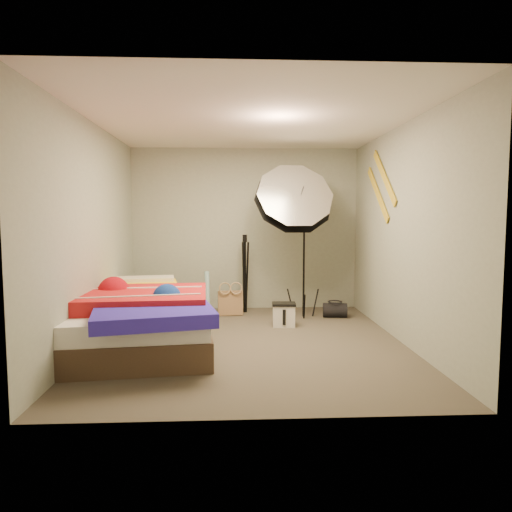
{
  "coord_description": "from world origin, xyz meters",
  "views": [
    {
      "loc": [
        -0.18,
        -5.15,
        1.45
      ],
      "look_at": [
        0.1,
        0.6,
        0.95
      ],
      "focal_mm": 32.0,
      "sensor_mm": 36.0,
      "label": 1
    }
  ],
  "objects": [
    {
      "name": "duffel_bag",
      "position": [
        1.27,
        1.26,
        0.1
      ],
      "size": [
        0.37,
        0.26,
        0.21
      ],
      "primitive_type": "cylinder",
      "rotation": [
        0.0,
        1.57,
        -0.15
      ],
      "color": "black",
      "rests_on": "floor"
    },
    {
      "name": "camera_tripod",
      "position": [
        -0.01,
        1.68,
        0.68
      ],
      "size": [
        0.07,
        0.07,
        1.18
      ],
      "color": "black",
      "rests_on": "floor"
    },
    {
      "name": "bed",
      "position": [
        -1.25,
        -0.05,
        0.33
      ],
      "size": [
        1.86,
        2.53,
        0.65
      ],
      "color": "#493528",
      "rests_on": "floor"
    },
    {
      "name": "tote_bag",
      "position": [
        -0.24,
        1.48,
        0.18
      ],
      "size": [
        0.37,
        0.19,
        0.37
      ],
      "primitive_type": "cube",
      "rotation": [
        -0.14,
        0.0,
        0.08
      ],
      "color": "#9A7651",
      "rests_on": "floor"
    },
    {
      "name": "camera_case",
      "position": [
        0.48,
        0.76,
        0.14
      ],
      "size": [
        0.3,
        0.22,
        0.29
      ],
      "primitive_type": "cube",
      "rotation": [
        0.0,
        0.0,
        -0.06
      ],
      "color": "silver",
      "rests_on": "floor"
    },
    {
      "name": "wall_back",
      "position": [
        0.0,
        2.0,
        1.25
      ],
      "size": [
        3.5,
        0.0,
        3.5
      ],
      "primitive_type": "plane",
      "rotation": [
        1.57,
        0.0,
        0.0
      ],
      "color": "#9CA291",
      "rests_on": "floor"
    },
    {
      "name": "floor",
      "position": [
        0.0,
        0.0,
        0.0
      ],
      "size": [
        4.0,
        4.0,
        0.0
      ],
      "primitive_type": "plane",
      "color": "brown",
      "rests_on": "ground"
    },
    {
      "name": "wall_right",
      "position": [
        1.75,
        0.0,
        1.25
      ],
      "size": [
        0.0,
        4.0,
        4.0
      ],
      "primitive_type": "plane",
      "rotation": [
        1.57,
        0.0,
        -1.57
      ],
      "color": "#9CA291",
      "rests_on": "floor"
    },
    {
      "name": "wall_stripe_lower",
      "position": [
        1.73,
        0.85,
        1.75
      ],
      "size": [
        0.02,
        0.91,
        0.78
      ],
      "primitive_type": "cube",
      "rotation": [
        0.7,
        0.0,
        0.0
      ],
      "color": "gold",
      "rests_on": "wall_right"
    },
    {
      "name": "photo_umbrella",
      "position": [
        0.65,
        1.18,
        1.65
      ],
      "size": [
        1.32,
        0.96,
        2.31
      ],
      "color": "black",
      "rests_on": "floor"
    },
    {
      "name": "wall_front",
      "position": [
        0.0,
        -2.0,
        1.25
      ],
      "size": [
        3.5,
        0.0,
        3.5
      ],
      "primitive_type": "plane",
      "rotation": [
        -1.57,
        0.0,
        0.0
      ],
      "color": "#9CA291",
      "rests_on": "floor"
    },
    {
      "name": "ceiling",
      "position": [
        0.0,
        0.0,
        2.5
      ],
      "size": [
        4.0,
        4.0,
        0.0
      ],
      "primitive_type": "plane",
      "rotation": [
        3.14,
        0.0,
        0.0
      ],
      "color": "silver",
      "rests_on": "wall_back"
    },
    {
      "name": "wrapping_roll",
      "position": [
        -0.58,
        1.56,
        0.32
      ],
      "size": [
        0.1,
        0.19,
        0.64
      ],
      "primitive_type": "cylinder",
      "rotation": [
        -0.17,
        0.0,
        0.17
      ],
      "color": "#57A8B9",
      "rests_on": "floor"
    },
    {
      "name": "wall_stripe_upper",
      "position": [
        1.73,
        0.6,
        1.95
      ],
      "size": [
        0.02,
        0.91,
        0.78
      ],
      "primitive_type": "cube",
      "rotation": [
        0.7,
        0.0,
        0.0
      ],
      "color": "gold",
      "rests_on": "wall_right"
    },
    {
      "name": "wall_left",
      "position": [
        -1.75,
        0.0,
        1.25
      ],
      "size": [
        0.0,
        4.0,
        4.0
      ],
      "primitive_type": "plane",
      "rotation": [
        1.57,
        0.0,
        1.57
      ],
      "color": "#9CA291",
      "rests_on": "floor"
    }
  ]
}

